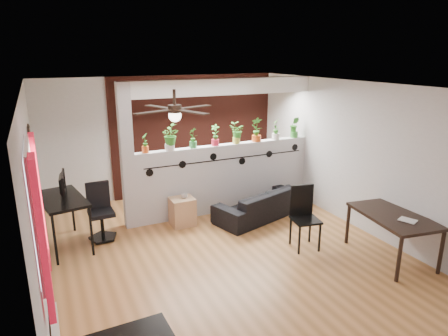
# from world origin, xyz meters

# --- Properties ---
(room_shell) EXTENTS (6.30, 7.10, 2.90)m
(room_shell) POSITION_xyz_m (0.00, 0.00, 1.30)
(room_shell) COLOR #976131
(room_shell) RESTS_ON ground
(partition_wall) EXTENTS (3.60, 0.18, 1.35)m
(partition_wall) POSITION_xyz_m (0.80, 1.50, 0.68)
(partition_wall) COLOR #BCBCC1
(partition_wall) RESTS_ON ground
(ceiling_header) EXTENTS (3.60, 0.18, 0.30)m
(ceiling_header) POSITION_xyz_m (0.80, 1.50, 2.45)
(ceiling_header) COLOR white
(ceiling_header) RESTS_ON room_shell
(pier_column) EXTENTS (0.22, 0.20, 2.60)m
(pier_column) POSITION_xyz_m (-1.11, 1.50, 1.30)
(pier_column) COLOR #BCBCC1
(pier_column) RESTS_ON ground
(brick_panel) EXTENTS (3.90, 0.05, 2.60)m
(brick_panel) POSITION_xyz_m (0.80, 2.97, 1.30)
(brick_panel) COLOR #AB4131
(brick_panel) RESTS_ON ground
(vine_decal) EXTENTS (3.31, 0.01, 0.30)m
(vine_decal) POSITION_xyz_m (0.80, 1.40, 1.08)
(vine_decal) COLOR black
(vine_decal) RESTS_ON partition_wall
(window_assembly) EXTENTS (0.09, 1.30, 1.55)m
(window_assembly) POSITION_xyz_m (-2.56, -1.20, 1.51)
(window_assembly) COLOR white
(window_assembly) RESTS_ON room_shell
(baseboard_heater) EXTENTS (0.08, 1.00, 0.18)m
(baseboard_heater) POSITION_xyz_m (-2.54, -1.20, 0.09)
(baseboard_heater) COLOR silver
(baseboard_heater) RESTS_ON ground
(corkboard) EXTENTS (0.03, 0.60, 0.45)m
(corkboard) POSITION_xyz_m (-2.58, 0.95, 1.35)
(corkboard) COLOR #A27E4E
(corkboard) RESTS_ON room_shell
(framed_art) EXTENTS (0.03, 0.34, 0.44)m
(framed_art) POSITION_xyz_m (-2.58, 0.90, 1.85)
(framed_art) COLOR #8C7259
(framed_art) RESTS_ON room_shell
(ceiling_fan) EXTENTS (1.19, 1.19, 0.43)m
(ceiling_fan) POSITION_xyz_m (-0.80, -0.30, 2.31)
(ceiling_fan) COLOR black
(ceiling_fan) RESTS_ON room_shell
(potted_plant_0) EXTENTS (0.16, 0.19, 0.36)m
(potted_plant_0) POSITION_xyz_m (-0.78, 1.50, 1.54)
(potted_plant_0) COLOR #E0541A
(potted_plant_0) RESTS_ON partition_wall
(potted_plant_1) EXTENTS (0.21, 0.26, 0.48)m
(potted_plant_1) POSITION_xyz_m (-0.33, 1.50, 1.60)
(potted_plant_1) COLOR silver
(potted_plant_1) RESTS_ON partition_wall
(potted_plant_2) EXTENTS (0.24, 0.22, 0.39)m
(potted_plant_2) POSITION_xyz_m (0.12, 1.50, 1.56)
(potted_plant_2) COLOR #328A41
(potted_plant_2) RESTS_ON partition_wall
(potted_plant_3) EXTENTS (0.26, 0.26, 0.41)m
(potted_plant_3) POSITION_xyz_m (0.57, 1.50, 1.57)
(potted_plant_3) COLOR red
(potted_plant_3) RESTS_ON partition_wall
(potted_plant_4) EXTENTS (0.26, 0.25, 0.41)m
(potted_plant_4) POSITION_xyz_m (1.03, 1.50, 1.57)
(potted_plant_4) COLOR gold
(potted_plant_4) RESTS_ON partition_wall
(potted_plant_5) EXTENTS (0.29, 0.25, 0.49)m
(potted_plant_5) POSITION_xyz_m (1.48, 1.50, 1.61)
(potted_plant_5) COLOR #DC5319
(potted_plant_5) RESTS_ON partition_wall
(potted_plant_6) EXTENTS (0.28, 0.29, 0.44)m
(potted_plant_6) POSITION_xyz_m (1.93, 1.50, 1.58)
(potted_plant_6) COLOR silver
(potted_plant_6) RESTS_ON partition_wall
(potted_plant_7) EXTENTS (0.28, 0.27, 0.43)m
(potted_plant_7) POSITION_xyz_m (2.38, 1.50, 1.58)
(potted_plant_7) COLOR green
(potted_plant_7) RESTS_ON partition_wall
(sofa) EXTENTS (1.91, 1.18, 0.52)m
(sofa) POSITION_xyz_m (1.23, 0.89, 0.26)
(sofa) COLOR black
(sofa) RESTS_ON ground
(cube_shelf) EXTENTS (0.43, 0.38, 0.52)m
(cube_shelf) POSITION_xyz_m (-0.24, 1.16, 0.26)
(cube_shelf) COLOR tan
(cube_shelf) RESTS_ON ground
(cup) EXTENTS (0.15, 0.15, 0.09)m
(cup) POSITION_xyz_m (-0.19, 1.16, 0.56)
(cup) COLOR gray
(cup) RESTS_ON cube_shelf
(computer_desk) EXTENTS (0.80, 1.26, 0.85)m
(computer_desk) POSITION_xyz_m (-2.25, 1.16, 0.77)
(computer_desk) COLOR black
(computer_desk) RESTS_ON ground
(monitor) EXTENTS (0.35, 0.09, 0.20)m
(monitor) POSITION_xyz_m (-2.25, 1.31, 0.95)
(monitor) COLOR black
(monitor) RESTS_ON computer_desk
(office_chair) EXTENTS (0.50, 0.50, 0.96)m
(office_chair) POSITION_xyz_m (-1.67, 1.22, 0.42)
(office_chair) COLOR black
(office_chair) RESTS_ON ground
(dining_table) EXTENTS (0.98, 1.41, 0.71)m
(dining_table) POSITION_xyz_m (2.25, -1.35, 0.64)
(dining_table) COLOR black
(dining_table) RESTS_ON ground
(book) EXTENTS (0.25, 0.28, 0.02)m
(book) POSITION_xyz_m (2.15, -1.65, 0.72)
(book) COLOR gray
(book) RESTS_ON dining_table
(folding_chair) EXTENTS (0.48, 0.48, 1.02)m
(folding_chair) POSITION_xyz_m (1.26, -0.45, 0.60)
(folding_chair) COLOR black
(folding_chair) RESTS_ON ground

